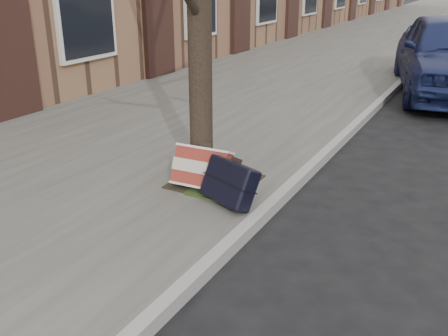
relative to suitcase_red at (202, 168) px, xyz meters
The scene contains 5 objects.
ground 2.29m from the suitcase_red, 25.69° to the right, with size 120.00×120.00×0.00m, color black.
near_sidewalk 14.12m from the suitcase_red, 96.77° to the left, with size 5.00×70.00×0.12m, color #65635B.
dirt_patch 0.32m from the suitcase_red, 80.49° to the left, with size 0.85×0.85×0.01m, color black.
suitcase_red is the anchor object (origin of this frame).
suitcase_navy 0.48m from the suitcase_red, 23.42° to the right, with size 0.60×0.19×0.43m, color black.
Camera 1 is at (0.54, -3.23, 2.29)m, focal length 40.00 mm.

